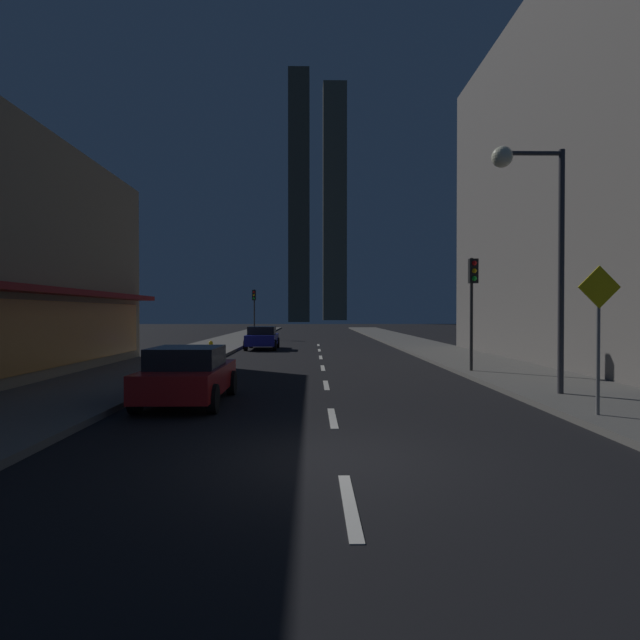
{
  "coord_description": "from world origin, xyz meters",
  "views": [
    {
      "loc": [
        -0.45,
        -8.29,
        2.31
      ],
      "look_at": [
        0.0,
        21.35,
        1.9
      ],
      "focal_mm": 29.59,
      "sensor_mm": 36.0,
      "label": 1
    }
  ],
  "objects_px": {
    "car_parked_near": "(188,374)",
    "pedestrian_crossing_sign": "(599,327)",
    "traffic_light_far_left": "(254,303)",
    "fire_hydrant_far_left": "(211,347)",
    "car_parked_far": "(262,338)",
    "street_lamp_right": "(531,209)",
    "traffic_light_near_right": "(473,289)"
  },
  "relations": [
    {
      "from": "street_lamp_right",
      "to": "traffic_light_far_left",
      "type": "bearing_deg",
      "value": 108.76
    },
    {
      "from": "fire_hydrant_far_left",
      "to": "traffic_light_near_right",
      "type": "height_order",
      "value": "traffic_light_near_right"
    },
    {
      "from": "fire_hydrant_far_left",
      "to": "street_lamp_right",
      "type": "relative_size",
      "value": 0.1
    },
    {
      "from": "car_parked_near",
      "to": "traffic_light_far_left",
      "type": "bearing_deg",
      "value": 93.34
    },
    {
      "from": "traffic_light_far_left",
      "to": "pedestrian_crossing_sign",
      "type": "xyz_separation_m",
      "value": [
        11.1,
        -34.98,
        -1.18
      ]
    },
    {
      "from": "car_parked_far",
      "to": "traffic_light_near_right",
      "type": "height_order",
      "value": "traffic_light_near_right"
    },
    {
      "from": "traffic_light_near_right",
      "to": "street_lamp_right",
      "type": "height_order",
      "value": "street_lamp_right"
    },
    {
      "from": "car_parked_near",
      "to": "street_lamp_right",
      "type": "height_order",
      "value": "street_lamp_right"
    },
    {
      "from": "traffic_light_far_left",
      "to": "car_parked_far",
      "type": "bearing_deg",
      "value": -81.47
    },
    {
      "from": "car_parked_near",
      "to": "street_lamp_right",
      "type": "relative_size",
      "value": 0.64
    },
    {
      "from": "street_lamp_right",
      "to": "pedestrian_crossing_sign",
      "type": "relative_size",
      "value": 2.09
    },
    {
      "from": "car_parked_near",
      "to": "street_lamp_right",
      "type": "distance_m",
      "value": 9.98
    },
    {
      "from": "car_parked_far",
      "to": "fire_hydrant_far_left",
      "type": "bearing_deg",
      "value": -115.06
    },
    {
      "from": "traffic_light_far_left",
      "to": "fire_hydrant_far_left",
      "type": "bearing_deg",
      "value": -91.3
    },
    {
      "from": "traffic_light_far_left",
      "to": "pedestrian_crossing_sign",
      "type": "bearing_deg",
      "value": -72.4
    },
    {
      "from": "car_parked_near",
      "to": "pedestrian_crossing_sign",
      "type": "relative_size",
      "value": 1.34
    },
    {
      "from": "fire_hydrant_far_left",
      "to": "pedestrian_crossing_sign",
      "type": "bearing_deg",
      "value": -56.54
    },
    {
      "from": "fire_hydrant_far_left",
      "to": "street_lamp_right",
      "type": "bearing_deg",
      "value": -52.03
    },
    {
      "from": "car_parked_far",
      "to": "pedestrian_crossing_sign",
      "type": "height_order",
      "value": "pedestrian_crossing_sign"
    },
    {
      "from": "car_parked_far",
      "to": "street_lamp_right",
      "type": "height_order",
      "value": "street_lamp_right"
    },
    {
      "from": "traffic_light_far_left",
      "to": "pedestrian_crossing_sign",
      "type": "distance_m",
      "value": 36.72
    },
    {
      "from": "car_parked_far",
      "to": "traffic_light_far_left",
      "type": "relative_size",
      "value": 1.01
    },
    {
      "from": "traffic_light_near_right",
      "to": "car_parked_near",
      "type": "bearing_deg",
      "value": -146.56
    },
    {
      "from": "car_parked_far",
      "to": "street_lamp_right",
      "type": "relative_size",
      "value": 0.64
    },
    {
      "from": "car_parked_far",
      "to": "pedestrian_crossing_sign",
      "type": "xyz_separation_m",
      "value": [
        9.2,
        -22.32,
        1.28
      ]
    },
    {
      "from": "pedestrian_crossing_sign",
      "to": "car_parked_far",
      "type": "bearing_deg",
      "value": 112.4
    },
    {
      "from": "fire_hydrant_far_left",
      "to": "traffic_light_near_right",
      "type": "xyz_separation_m",
      "value": [
        11.4,
        -9.0,
        2.74
      ]
    },
    {
      "from": "car_parked_near",
      "to": "car_parked_far",
      "type": "xyz_separation_m",
      "value": [
        0.0,
        19.93,
        0.0
      ]
    },
    {
      "from": "street_lamp_right",
      "to": "car_parked_near",
      "type": "bearing_deg",
      "value": -176.47
    },
    {
      "from": "fire_hydrant_far_left",
      "to": "pedestrian_crossing_sign",
      "type": "relative_size",
      "value": 0.21
    },
    {
      "from": "car_parked_near",
      "to": "pedestrian_crossing_sign",
      "type": "bearing_deg",
      "value": -14.57
    },
    {
      "from": "traffic_light_far_left",
      "to": "pedestrian_crossing_sign",
      "type": "relative_size",
      "value": 1.33
    }
  ]
}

